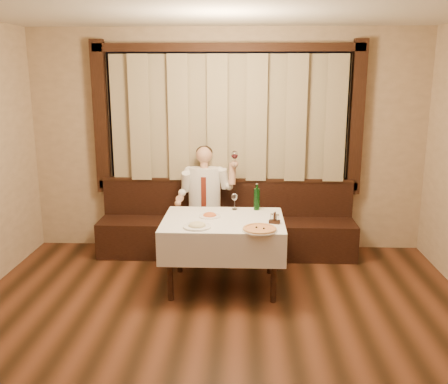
{
  "coord_description": "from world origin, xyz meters",
  "views": [
    {
      "loc": [
        0.22,
        -3.32,
        2.26
      ],
      "look_at": [
        0.0,
        1.9,
        1.0
      ],
      "focal_mm": 40.0,
      "sensor_mm": 36.0,
      "label": 1
    }
  ],
  "objects_px": {
    "banquette": "(227,229)",
    "dining_table": "(223,229)",
    "pizza": "(260,229)",
    "pasta_cream": "(197,224)",
    "seated_man": "(205,193)",
    "pasta_red": "(210,214)",
    "green_bottle": "(257,199)",
    "cruet_caddy": "(275,219)"
  },
  "relations": [
    {
      "from": "banquette",
      "to": "dining_table",
      "type": "xyz_separation_m",
      "value": [
        0.0,
        -1.02,
        0.34
      ]
    },
    {
      "from": "pasta_cream",
      "to": "cruet_caddy",
      "type": "relative_size",
      "value": 2.36
    },
    {
      "from": "pasta_cream",
      "to": "seated_man",
      "type": "distance_m",
      "value": 1.24
    },
    {
      "from": "pasta_red",
      "to": "pasta_cream",
      "type": "distance_m",
      "value": 0.39
    },
    {
      "from": "green_bottle",
      "to": "seated_man",
      "type": "distance_m",
      "value": 0.85
    },
    {
      "from": "banquette",
      "to": "seated_man",
      "type": "height_order",
      "value": "seated_man"
    },
    {
      "from": "banquette",
      "to": "pasta_cream",
      "type": "height_order",
      "value": "banquette"
    },
    {
      "from": "pizza",
      "to": "seated_man",
      "type": "bearing_deg",
      "value": 116.07
    },
    {
      "from": "dining_table",
      "to": "banquette",
      "type": "bearing_deg",
      "value": 90.0
    },
    {
      "from": "banquette",
      "to": "dining_table",
      "type": "bearing_deg",
      "value": -90.0
    },
    {
      "from": "cruet_caddy",
      "to": "seated_man",
      "type": "distance_m",
      "value": 1.34
    },
    {
      "from": "banquette",
      "to": "cruet_caddy",
      "type": "distance_m",
      "value": 1.36
    },
    {
      "from": "banquette",
      "to": "pizza",
      "type": "distance_m",
      "value": 1.52
    },
    {
      "from": "pizza",
      "to": "pasta_cream",
      "type": "xyz_separation_m",
      "value": [
        -0.62,
        0.08,
        0.02
      ]
    },
    {
      "from": "pizza",
      "to": "dining_table",
      "type": "bearing_deg",
      "value": 134.39
    },
    {
      "from": "pasta_red",
      "to": "pasta_cream",
      "type": "height_order",
      "value": "pasta_cream"
    },
    {
      "from": "cruet_caddy",
      "to": "pizza",
      "type": "bearing_deg",
      "value": -105.51
    },
    {
      "from": "pizza",
      "to": "pasta_cream",
      "type": "distance_m",
      "value": 0.62
    },
    {
      "from": "pizza",
      "to": "cruet_caddy",
      "type": "relative_size",
      "value": 2.91
    },
    {
      "from": "pasta_red",
      "to": "green_bottle",
      "type": "height_order",
      "value": "green_bottle"
    },
    {
      "from": "dining_table",
      "to": "green_bottle",
      "type": "bearing_deg",
      "value": 46.38
    },
    {
      "from": "banquette",
      "to": "seated_man",
      "type": "bearing_deg",
      "value": -161.9
    },
    {
      "from": "dining_table",
      "to": "pasta_red",
      "type": "bearing_deg",
      "value": 151.76
    },
    {
      "from": "pasta_cream",
      "to": "seated_man",
      "type": "xyz_separation_m",
      "value": [
        -0.02,
        1.24,
        0.01
      ]
    },
    {
      "from": "pizza",
      "to": "cruet_caddy",
      "type": "bearing_deg",
      "value": 57.2
    },
    {
      "from": "banquette",
      "to": "pasta_red",
      "type": "relative_size",
      "value": 13.73
    },
    {
      "from": "banquette",
      "to": "green_bottle",
      "type": "bearing_deg",
      "value": -60.92
    },
    {
      "from": "banquette",
      "to": "pasta_red",
      "type": "bearing_deg",
      "value": -98.9
    },
    {
      "from": "dining_table",
      "to": "pasta_red",
      "type": "xyz_separation_m",
      "value": [
        -0.15,
        0.08,
        0.14
      ]
    },
    {
      "from": "pasta_red",
      "to": "seated_man",
      "type": "bearing_deg",
      "value": 98.22
    },
    {
      "from": "banquette",
      "to": "cruet_caddy",
      "type": "height_order",
      "value": "banquette"
    },
    {
      "from": "pasta_red",
      "to": "dining_table",
      "type": "bearing_deg",
      "value": -28.24
    },
    {
      "from": "pasta_red",
      "to": "seated_man",
      "type": "distance_m",
      "value": 0.86
    },
    {
      "from": "banquette",
      "to": "green_bottle",
      "type": "height_order",
      "value": "green_bottle"
    },
    {
      "from": "dining_table",
      "to": "seated_man",
      "type": "distance_m",
      "value": 0.99
    },
    {
      "from": "pasta_red",
      "to": "seated_man",
      "type": "height_order",
      "value": "seated_man"
    },
    {
      "from": "pizza",
      "to": "pasta_red",
      "type": "relative_size",
      "value": 1.49
    },
    {
      "from": "seated_man",
      "to": "pizza",
      "type": "bearing_deg",
      "value": -63.93
    },
    {
      "from": "pasta_cream",
      "to": "pizza",
      "type": "bearing_deg",
      "value": -7.12
    },
    {
      "from": "pizza",
      "to": "banquette",
      "type": "bearing_deg",
      "value": 104.84
    },
    {
      "from": "banquette",
      "to": "pasta_red",
      "type": "xyz_separation_m",
      "value": [
        -0.15,
        -0.94,
        0.48
      ]
    },
    {
      "from": "pasta_cream",
      "to": "cruet_caddy",
      "type": "distance_m",
      "value": 0.8
    }
  ]
}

